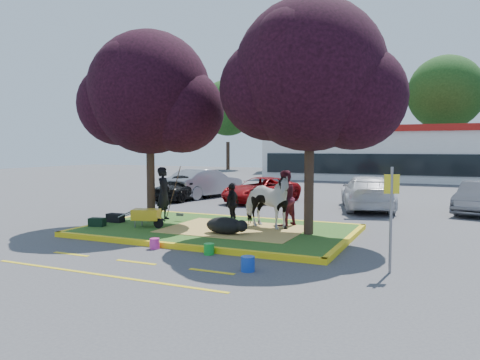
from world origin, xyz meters
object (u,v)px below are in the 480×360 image
at_px(sign_post, 391,209).
at_px(bucket_pink, 155,244).
at_px(handler, 164,194).
at_px(bucket_green, 209,249).
at_px(bucket_blue, 248,264).
at_px(calf, 225,226).
at_px(wheelbarrow, 146,215).
at_px(car_silver, 205,183).
at_px(car_black, 184,187).
at_px(cow, 266,201).

relative_size(sign_post, bucket_pink, 8.13).
height_order(handler, sign_post, sign_post).
relative_size(handler, bucket_green, 6.52).
xyz_separation_m(sign_post, bucket_green, (-4.35, -0.10, -1.25)).
height_order(bucket_pink, bucket_blue, bucket_blue).
bearing_deg(calf, wheelbarrow, -168.21).
xyz_separation_m(handler, car_silver, (-2.91, 8.34, -0.31)).
relative_size(calf, sign_post, 0.51).
distance_m(bucket_green, bucket_blue, 1.84).
bearing_deg(handler, car_black, 16.70).
relative_size(bucket_pink, car_silver, 0.06).
xyz_separation_m(wheelbarrow, bucket_pink, (1.68, -1.98, -0.41)).
height_order(bucket_green, car_silver, car_silver).
height_order(bucket_blue, car_silver, car_silver).
relative_size(calf, bucket_pink, 4.16).
relative_size(bucket_green, car_black, 0.07).
bearing_deg(sign_post, car_black, 119.75).
height_order(handler, wheelbarrow, handler).
height_order(bucket_green, bucket_pink, bucket_green).
height_order(sign_post, bucket_green, sign_post).
bearing_deg(calf, bucket_green, -62.70).
distance_m(calf, wheelbarrow, 2.81).
relative_size(calf, bucket_green, 4.10).
distance_m(cow, handler, 3.89).
bearing_deg(handler, calf, -125.43).
bearing_deg(calf, cow, 75.21).
height_order(cow, calf, cow).
xyz_separation_m(bucket_green, bucket_blue, (1.51, -1.05, 0.02)).
height_order(wheelbarrow, car_silver, car_silver).
xyz_separation_m(wheelbarrow, car_silver, (-3.25, 9.87, 0.22)).
relative_size(wheelbarrow, car_black, 0.38).
bearing_deg(wheelbarrow, car_black, 95.71).
distance_m(calf, bucket_green, 2.03).
height_order(calf, sign_post, sign_post).
distance_m(bucket_pink, bucket_blue, 3.32).
relative_size(bucket_blue, car_black, 0.08).
bearing_deg(bucket_green, wheelbarrow, 149.12).
xyz_separation_m(bucket_pink, bucket_blue, (3.15, -1.05, 0.02)).
bearing_deg(bucket_pink, car_black, 117.19).
bearing_deg(car_silver, sign_post, 147.63).
bearing_deg(sign_post, wheelbarrow, 148.17).
xyz_separation_m(car_black, car_silver, (0.39, 1.49, 0.08)).
distance_m(calf, car_silver, 11.62).
bearing_deg(car_black, handler, -60.59).
bearing_deg(car_silver, bucket_pink, 127.34).
xyz_separation_m(handler, bucket_green, (3.66, -3.52, -0.93)).
bearing_deg(bucket_pink, bucket_green, 0.00).
xyz_separation_m(cow, calf, (-0.74, -1.43, -0.60)).
height_order(handler, bucket_blue, handler).
height_order(cow, wheelbarrow, cow).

